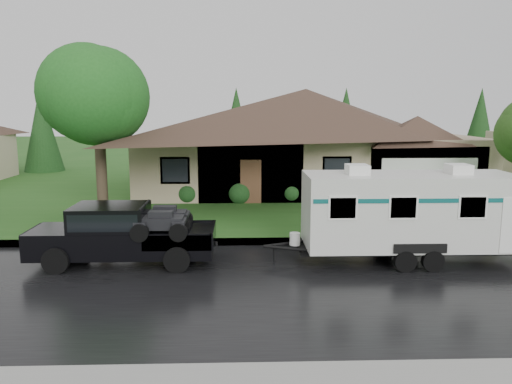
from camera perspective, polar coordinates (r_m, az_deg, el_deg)
ground at (r=15.45m, az=4.79°, el=-8.09°), size 140.00×140.00×0.00m
road at (r=13.57m, az=5.77°, el=-10.63°), size 140.00×8.00×0.01m
curb at (r=17.57m, az=3.95°, el=-5.64°), size 140.00×0.50×0.15m
lawn at (r=30.02m, az=1.52°, el=0.76°), size 140.00×26.00×0.15m
house_main at (r=28.76m, az=6.29°, el=7.36°), size 19.44×10.80×6.90m
tree_left_green at (r=21.81m, az=-17.65°, el=10.09°), size 4.26×4.26×7.05m
shrub_row at (r=24.54m, az=6.97°, el=0.06°), size 13.60×1.00×1.00m
pickup_truck at (r=15.65m, az=-15.31°, el=-4.48°), size 5.43×2.06×1.81m
travel_trailer at (r=15.93m, az=17.07°, el=-2.02°), size 6.70×2.35×3.01m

